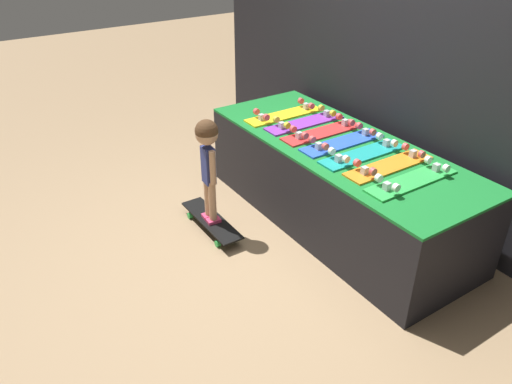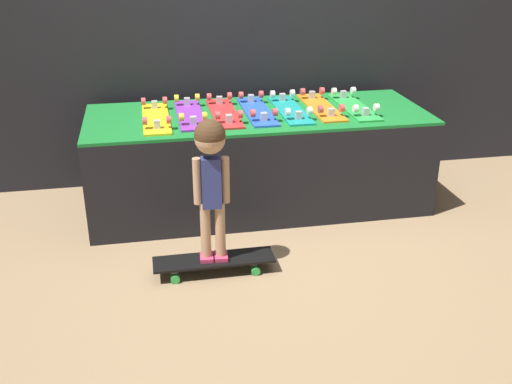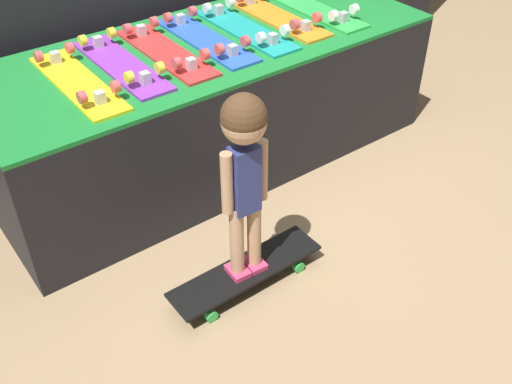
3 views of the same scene
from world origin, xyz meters
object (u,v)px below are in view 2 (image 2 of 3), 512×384
Objects in this scene: skateboard_teal_on_rack at (290,109)px; skateboard_on_floor at (214,261)px; skateboard_orange_on_rack at (321,106)px; skateboard_red_on_rack at (224,112)px; skateboard_yellow_on_rack at (156,117)px; child at (211,164)px; skateboard_blue_on_rack at (257,110)px; skateboard_purple_on_rack at (190,113)px; skateboard_green_on_rack at (354,106)px.

skateboard_on_floor is (-0.67, -0.91, -0.63)m from skateboard_teal_on_rack.
skateboard_red_on_rack is at bearing -178.69° from skateboard_orange_on_rack.
skateboard_yellow_on_rack is 1.12m from skateboard_on_floor.
child reaches higher than skateboard_yellow_on_rack.
skateboard_yellow_on_rack is 0.93m from skateboard_teal_on_rack.
skateboard_blue_on_rack is (0.70, 0.04, 0.00)m from skateboard_yellow_on_rack.
skateboard_yellow_on_rack and skateboard_orange_on_rack have the same top height.
skateboard_on_floor is at bearing -88.18° from skateboard_purple_on_rack.
skateboard_teal_on_rack is at bearing 179.04° from skateboard_green_on_rack.
skateboard_teal_on_rack is at bearing -174.08° from skateboard_orange_on_rack.
skateboard_teal_on_rack and skateboard_green_on_rack have the same top height.
child is (-0.67, -0.91, -0.02)m from skateboard_teal_on_rack.
skateboard_teal_on_rack is 1.00× the size of skateboard_orange_on_rack.
skateboard_orange_on_rack is 1.30m from child.
skateboard_blue_on_rack is 0.70m from skateboard_green_on_rack.
skateboard_teal_on_rack is (0.93, 0.03, 0.00)m from skateboard_yellow_on_rack.
child is at bearing -102.45° from skateboard_red_on_rack.
child is at bearing -126.23° from skateboard_teal_on_rack.
skateboard_yellow_on_rack is 1.00× the size of skateboard_orange_on_rack.
skateboard_orange_on_rack is at bearing 5.92° from skateboard_teal_on_rack.
skateboard_green_on_rack is (0.93, -0.02, 0.00)m from skateboard_red_on_rack.
skateboard_on_floor is (-0.44, -0.92, -0.63)m from skateboard_blue_on_rack.
child is (0.03, -0.92, -0.02)m from skateboard_purple_on_rack.
skateboard_blue_on_rack is at bearing 64.74° from skateboard_on_floor.
skateboard_green_on_rack is at bearing -0.96° from skateboard_teal_on_rack.
skateboard_red_on_rack is at bearing 179.02° from skateboard_green_on_rack.
skateboard_red_on_rack is at bearing 178.99° from skateboard_teal_on_rack.
skateboard_teal_on_rack is at bearing 1.71° from skateboard_yellow_on_rack.
skateboard_red_on_rack is (0.46, 0.04, 0.00)m from skateboard_yellow_on_rack.
skateboard_green_on_rack is 0.84× the size of child.
skateboard_yellow_on_rack is at bearing -179.18° from skateboard_green_on_rack.
skateboard_green_on_rack is (1.16, -0.02, 0.00)m from skateboard_purple_on_rack.
skateboard_teal_on_rack is 1.29m from skateboard_on_floor.
skateboard_blue_on_rack is 0.46m from skateboard_orange_on_rack.
child is (-1.13, -0.90, -0.02)m from skateboard_green_on_rack.
child reaches higher than skateboard_orange_on_rack.
skateboard_orange_on_rack and skateboard_green_on_rack have the same top height.
skateboard_yellow_on_rack is 0.84× the size of child.
child is (0.26, -0.88, -0.02)m from skateboard_yellow_on_rack.
skateboard_green_on_rack is (1.39, 0.02, 0.00)m from skateboard_yellow_on_rack.
skateboard_blue_on_rack is at bearing 178.42° from skateboard_green_on_rack.
skateboard_orange_on_rack is (1.16, 0.05, 0.00)m from skateboard_yellow_on_rack.
skateboard_yellow_on_rack is at bearing -177.44° from skateboard_orange_on_rack.
skateboard_yellow_on_rack is 1.00× the size of skateboard_blue_on_rack.
skateboard_green_on_rack is at bearing -0.98° from skateboard_red_on_rack.
skateboard_blue_on_rack reaches higher than skateboard_on_floor.
skateboard_teal_on_rack is (0.46, -0.01, 0.00)m from skateboard_red_on_rack.
child is at bearing -45.00° from skateboard_on_floor.
skateboard_orange_on_rack is 0.84× the size of child.
skateboard_teal_on_rack is at bearing 57.91° from child.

